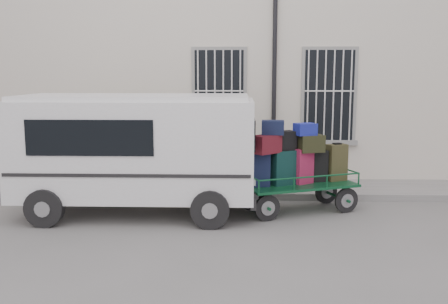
% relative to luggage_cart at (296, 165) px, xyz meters
% --- Properties ---
extents(ground, '(80.00, 80.00, 0.00)m').
position_rel_luggage_cart_xyz_m(ground, '(-1.24, -0.45, -0.96)').
color(ground, slate).
rests_on(ground, ground).
extents(building, '(24.00, 5.15, 6.00)m').
position_rel_luggage_cart_xyz_m(building, '(-1.24, 5.05, 2.04)').
color(building, beige).
rests_on(building, ground).
extents(sidewalk, '(24.00, 1.70, 0.15)m').
position_rel_luggage_cart_xyz_m(sidewalk, '(-1.24, 1.75, -0.89)').
color(sidewalk, slate).
rests_on(sidewalk, ground).
extents(luggage_cart, '(2.66, 1.76, 1.88)m').
position_rel_luggage_cart_xyz_m(luggage_cart, '(0.00, 0.00, 0.00)').
color(luggage_cart, black).
rests_on(luggage_cart, ground).
extents(van, '(4.72, 2.15, 2.37)m').
position_rel_luggage_cart_xyz_m(van, '(-3.17, -0.20, 0.40)').
color(van, silver).
rests_on(van, ground).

